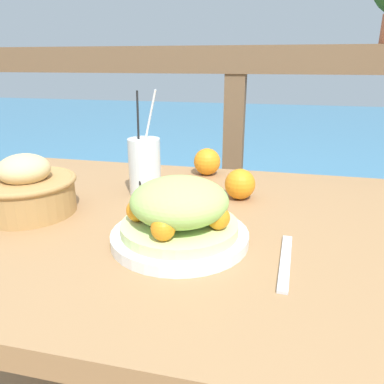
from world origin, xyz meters
TOP-DOWN VIEW (x-y plane):
  - patio_table at (0.00, 0.00)m, footprint 1.26×0.79m
  - railing_fence at (0.00, 0.67)m, footprint 2.80×0.08m
  - sea_backdrop at (0.00, 3.17)m, footprint 12.00×4.00m
  - salad_plate at (-0.00, -0.10)m, footprint 0.24×0.24m
  - drink_glass at (-0.15, 0.13)m, footprint 0.08×0.08m
  - bread_basket at (-0.35, -0.04)m, footprint 0.20×0.20m
  - knife at (0.18, -0.13)m, footprint 0.02×0.18m
  - orange_near_basket at (-0.03, 0.33)m, footprint 0.08×0.08m
  - orange_near_glass at (0.08, 0.15)m, footprint 0.07×0.07m

SIDE VIEW (x-z plane):
  - sea_backdrop at x=0.00m, z-range 0.00..0.40m
  - patio_table at x=0.00m, z-range 0.27..0.98m
  - knife at x=0.18m, z-range 0.71..0.72m
  - orange_near_glass at x=0.08m, z-range 0.71..0.79m
  - orange_near_basket at x=-0.03m, z-range 0.71..0.79m
  - salad_plate at x=0.00m, z-range 0.71..0.82m
  - bread_basket at x=-0.35m, z-range 0.70..0.83m
  - drink_glass at x=-0.15m, z-range 0.66..0.91m
  - railing_fence at x=0.00m, z-range 0.27..1.34m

